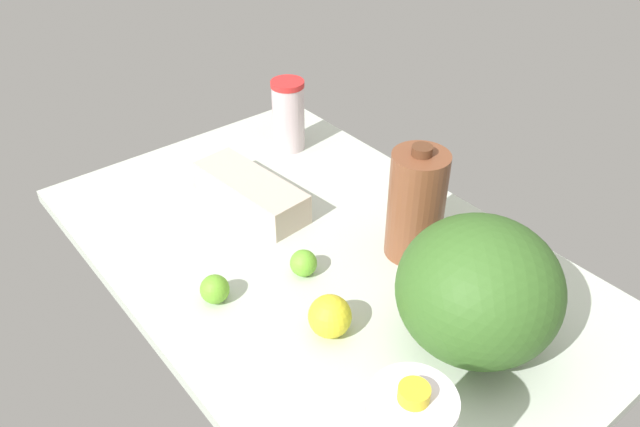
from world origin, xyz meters
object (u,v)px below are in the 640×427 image
chocolate_milk_jug (416,205)px  lime_beside_bowl (303,263)px  egg_carton (251,192)px  lime_loose (215,289)px  lime_far_back (416,192)px  tumbler_cup (288,115)px  watermelon (478,290)px  lemon_near_front (330,316)px

chocolate_milk_jug → lime_beside_bowl: chocolate_milk_jug is taller
egg_carton → lime_beside_bowl: bearing=163.5°
chocolate_milk_jug → lime_loose: chocolate_milk_jug is taller
egg_carton → lime_loose: size_ratio=5.26×
egg_carton → lime_far_back: bearing=-132.6°
chocolate_milk_jug → lime_loose: (12.80, 39.15, -8.89)cm
tumbler_cup → watermelon: 76.29cm
lime_loose → egg_carton: bearing=-46.1°
lemon_near_front → lime_beside_bowl: (15.32, -5.96, -1.18)cm
lemon_near_front → lime_beside_bowl: size_ratio=1.44×
tumbler_cup → lime_loose: tumbler_cup is taller
egg_carton → lemon_near_front: size_ratio=3.76×
chocolate_milk_jug → egg_carton: chocolate_milk_jug is taller
lime_loose → lime_far_back: 52.44cm
chocolate_milk_jug → lime_far_back: chocolate_milk_jug is taller
lime_far_back → lemon_near_front: bearing=114.6°
tumbler_cup → lime_far_back: size_ratio=3.29×
chocolate_milk_jug → watermelon: bearing=156.9°
lime_far_back → tumbler_cup: bearing=10.5°
egg_carton → tumbler_cup: 28.33cm
tumbler_cup → watermelon: watermelon is taller
egg_carton → lime_loose: bearing=128.6°
lemon_near_front → lime_far_back: size_ratio=1.37×
lemon_near_front → lime_beside_bowl: lemon_near_front is taller
lime_loose → lemon_near_front: 22.84cm
lime_far_back → chocolate_milk_jug: bearing=131.8°
lime_beside_bowl → tumbler_cup: bearing=-33.4°
lime_loose → lemon_near_front: lemon_near_front is taller
watermelon → tumbler_cup: bearing=-12.3°
egg_carton → lemon_near_front: bearing=159.7°
egg_carton → watermelon: size_ratio=1.07×
watermelon → lime_beside_bowl: watermelon is taller
lime_beside_bowl → lime_far_back: 35.11cm
lime_loose → lime_far_back: bearing=-91.0°
tumbler_cup → lime_far_back: 39.95cm
tumbler_cup → lime_loose: (-37.82, 45.27, -6.57)cm
watermelon → lime_loose: bearing=38.3°
tumbler_cup → lime_far_back: (-38.76, -7.16, -6.51)cm
chocolate_milk_jug → tumbler_cup: bearing=-6.9°
lime_beside_bowl → lime_far_back: bearing=-84.4°
chocolate_milk_jug → egg_carton: (34.58, 16.52, -8.08)cm
egg_carton → watermelon: 59.40cm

